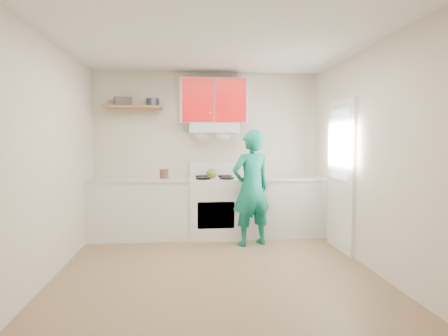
{
  "coord_description": "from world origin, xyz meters",
  "views": [
    {
      "loc": [
        -0.33,
        -4.4,
        1.5
      ],
      "look_at": [
        0.15,
        0.55,
        1.15
      ],
      "focal_mm": 31.12,
      "sensor_mm": 36.0,
      "label": 1
    }
  ],
  "objects": [
    {
      "name": "floor",
      "position": [
        0.0,
        0.0,
        0.0
      ],
      "size": [
        3.8,
        3.8,
        0.0
      ],
      "primitive_type": "plane",
      "color": "brown",
      "rests_on": "ground"
    },
    {
      "name": "ceiling",
      "position": [
        0.0,
        0.0,
        2.6
      ],
      "size": [
        3.6,
        3.8,
        0.04
      ],
      "primitive_type": "cube",
      "color": "white",
      "rests_on": "floor"
    },
    {
      "name": "back_wall",
      "position": [
        0.0,
        1.9,
        1.3
      ],
      "size": [
        3.6,
        0.04,
        2.6
      ],
      "primitive_type": "cube",
      "color": "beige",
      "rests_on": "floor"
    },
    {
      "name": "front_wall",
      "position": [
        0.0,
        -1.9,
        1.3
      ],
      "size": [
        3.6,
        0.04,
        2.6
      ],
      "primitive_type": "cube",
      "color": "beige",
      "rests_on": "floor"
    },
    {
      "name": "left_wall",
      "position": [
        -1.8,
        0.0,
        1.3
      ],
      "size": [
        0.04,
        3.8,
        2.6
      ],
      "primitive_type": "cube",
      "color": "beige",
      "rests_on": "floor"
    },
    {
      "name": "right_wall",
      "position": [
        1.8,
        0.0,
        1.3
      ],
      "size": [
        0.04,
        3.8,
        2.6
      ],
      "primitive_type": "cube",
      "color": "beige",
      "rests_on": "floor"
    },
    {
      "name": "door",
      "position": [
        1.78,
        0.7,
        1.02
      ],
      "size": [
        0.05,
        0.85,
        2.05
      ],
      "primitive_type": "cube",
      "color": "white",
      "rests_on": "floor"
    },
    {
      "name": "door_glass",
      "position": [
        1.75,
        0.7,
        1.45
      ],
      "size": [
        0.01,
        0.55,
        0.95
      ],
      "primitive_type": "cube",
      "color": "white",
      "rests_on": "door"
    },
    {
      "name": "counter_left",
      "position": [
        -1.04,
        1.6,
        0.45
      ],
      "size": [
        1.52,
        0.6,
        0.9
      ],
      "primitive_type": "cube",
      "color": "silver",
      "rests_on": "floor"
    },
    {
      "name": "counter_right",
      "position": [
        1.14,
        1.6,
        0.45
      ],
      "size": [
        1.32,
        0.6,
        0.9
      ],
      "primitive_type": "cube",
      "color": "silver",
      "rests_on": "floor"
    },
    {
      "name": "stove",
      "position": [
        0.1,
        1.57,
        0.46
      ],
      "size": [
        0.76,
        0.65,
        0.92
      ],
      "primitive_type": "cube",
      "color": "white",
      "rests_on": "floor"
    },
    {
      "name": "range_hood",
      "position": [
        0.1,
        1.68,
        1.7
      ],
      "size": [
        0.76,
        0.44,
        0.15
      ],
      "primitive_type": "cube",
      "color": "silver",
      "rests_on": "back_wall"
    },
    {
      "name": "upper_cabinets",
      "position": [
        0.1,
        1.73,
        2.12
      ],
      "size": [
        1.02,
        0.33,
        0.7
      ],
      "primitive_type": "cube",
      "color": "red",
      "rests_on": "back_wall"
    },
    {
      "name": "shelf",
      "position": [
        -1.15,
        1.75,
        2.02
      ],
      "size": [
        0.9,
        0.3,
        0.04
      ],
      "primitive_type": "cube",
      "color": "brown",
      "rests_on": "back_wall"
    },
    {
      "name": "books",
      "position": [
        -1.3,
        1.75,
        2.1
      ],
      "size": [
        0.29,
        0.24,
        0.13
      ],
      "primitive_type": "cube",
      "rotation": [
        0.0,
        0.0,
        0.24
      ],
      "color": "#463D41",
      "rests_on": "shelf"
    },
    {
      "name": "tin",
      "position": [
        -0.85,
        1.79,
        2.1
      ],
      "size": [
        0.22,
        0.22,
        0.12
      ],
      "primitive_type": "cylinder",
      "rotation": [
        0.0,
        0.0,
        0.1
      ],
      "color": "#333D4C",
      "rests_on": "shelf"
    },
    {
      "name": "kettle",
      "position": [
        0.06,
        1.6,
        1.0
      ],
      "size": [
        0.21,
        0.21,
        0.15
      ],
      "primitive_type": "ellipsoid",
      "rotation": [
        0.0,
        0.0,
        0.18
      ],
      "color": "olive",
      "rests_on": "stove"
    },
    {
      "name": "crock",
      "position": [
        -0.68,
        1.62,
        0.98
      ],
      "size": [
        0.14,
        0.14,
        0.16
      ],
      "primitive_type": "cylinder",
      "rotation": [
        0.0,
        0.0,
        -0.05
      ],
      "color": "#533524",
      "rests_on": "counter_left"
    },
    {
      "name": "cutting_board",
      "position": [
        0.85,
        1.54,
        0.91
      ],
      "size": [
        0.33,
        0.26,
        0.02
      ],
      "primitive_type": "cube",
      "rotation": [
        0.0,
        0.0,
        0.1
      ],
      "color": "olive",
      "rests_on": "counter_right"
    },
    {
      "name": "silicone_mat",
      "position": [
        1.5,
        1.62,
        0.9
      ],
      "size": [
        0.33,
        0.29,
        0.01
      ],
      "primitive_type": "cube",
      "rotation": [
        0.0,
        0.0,
        -0.25
      ],
      "color": "#B51A12",
      "rests_on": "counter_right"
    },
    {
      "name": "person",
      "position": [
        0.59,
        1.05,
        0.82
      ],
      "size": [
        0.7,
        0.57,
        1.65
      ],
      "primitive_type": "imported",
      "rotation": [
        0.0,
        0.0,
        3.48
      ],
      "color": "#0C6F58",
      "rests_on": "floor"
    }
  ]
}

